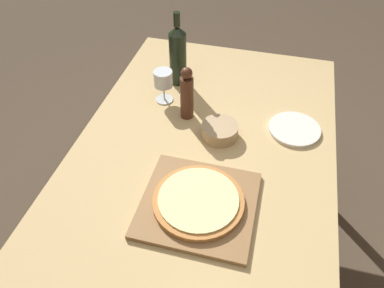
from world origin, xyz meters
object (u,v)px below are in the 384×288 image
at_px(wine_bottle, 178,55).
at_px(pepper_mill, 187,94).
at_px(wine_glass, 163,80).
at_px(small_bowl, 220,131).
at_px(pizza, 198,200).

xyz_separation_m(wine_bottle, pepper_mill, (0.10, -0.23, -0.03)).
bearing_deg(wine_bottle, wine_glass, -98.46).
relative_size(wine_bottle, pepper_mill, 1.44).
bearing_deg(small_bowl, pizza, -89.96).
bearing_deg(wine_glass, pepper_mill, -32.82).
xyz_separation_m(pizza, wine_glass, (-0.28, 0.52, 0.07)).
distance_m(pizza, wine_bottle, 0.72).
height_order(pizza, small_bowl, small_bowl).
distance_m(pizza, pepper_mill, 0.47).
bearing_deg(pepper_mill, wine_bottle, 114.06).
bearing_deg(pizza, wine_glass, 118.38).
height_order(pizza, wine_bottle, wine_bottle).
distance_m(pepper_mill, small_bowl, 0.20).
distance_m(wine_bottle, small_bowl, 0.42).
height_order(pizza, pepper_mill, pepper_mill).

